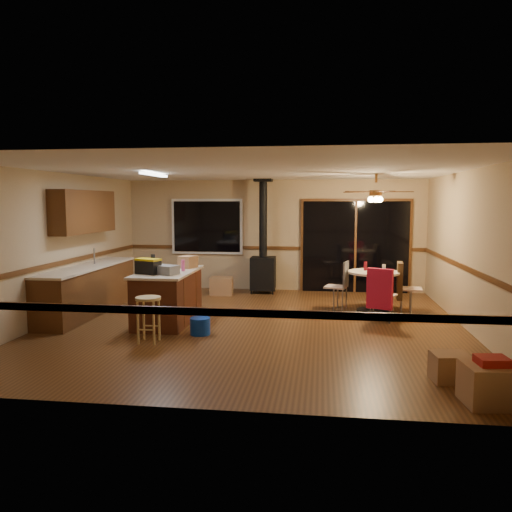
% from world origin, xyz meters
% --- Properties ---
extents(floor, '(7.00, 7.00, 0.00)m').
position_xyz_m(floor, '(0.00, 0.00, 0.00)').
color(floor, '#512F16').
rests_on(floor, ground).
extents(ceiling, '(7.00, 7.00, 0.00)m').
position_xyz_m(ceiling, '(0.00, 0.00, 2.60)').
color(ceiling, silver).
rests_on(ceiling, ground).
extents(wall_back, '(7.00, 0.00, 7.00)m').
position_xyz_m(wall_back, '(0.00, 3.50, 1.30)').
color(wall_back, tan).
rests_on(wall_back, ground).
extents(wall_front, '(7.00, 0.00, 7.00)m').
position_xyz_m(wall_front, '(0.00, -3.50, 1.30)').
color(wall_front, tan).
rests_on(wall_front, ground).
extents(wall_left, '(0.00, 7.00, 7.00)m').
position_xyz_m(wall_left, '(-3.50, 0.00, 1.30)').
color(wall_left, tan).
rests_on(wall_left, ground).
extents(wall_right, '(0.00, 7.00, 7.00)m').
position_xyz_m(wall_right, '(3.50, 0.00, 1.30)').
color(wall_right, tan).
rests_on(wall_right, ground).
extents(chair_rail, '(7.00, 7.00, 0.08)m').
position_xyz_m(chair_rail, '(0.00, 0.00, 1.00)').
color(chair_rail, '#502D14').
rests_on(chair_rail, ground).
extents(window, '(1.72, 0.10, 1.32)m').
position_xyz_m(window, '(-1.60, 3.45, 1.50)').
color(window, black).
rests_on(window, ground).
extents(sliding_door, '(2.52, 0.10, 2.10)m').
position_xyz_m(sliding_door, '(1.90, 3.45, 1.05)').
color(sliding_door, black).
rests_on(sliding_door, ground).
extents(lower_cabinets, '(0.60, 3.00, 0.86)m').
position_xyz_m(lower_cabinets, '(-3.20, 0.50, 0.43)').
color(lower_cabinets, '#502C14').
rests_on(lower_cabinets, ground).
extents(countertop, '(0.64, 3.04, 0.04)m').
position_xyz_m(countertop, '(-3.20, 0.50, 0.88)').
color(countertop, beige).
rests_on(countertop, lower_cabinets).
extents(upper_cabinets, '(0.35, 2.00, 0.80)m').
position_xyz_m(upper_cabinets, '(-3.33, 0.70, 1.90)').
color(upper_cabinets, '#502C14').
rests_on(upper_cabinets, ground).
extents(kitchen_island, '(0.88, 1.68, 0.90)m').
position_xyz_m(kitchen_island, '(-1.50, 0.00, 0.45)').
color(kitchen_island, '#471F11').
rests_on(kitchen_island, ground).
extents(wood_stove, '(0.55, 0.50, 2.52)m').
position_xyz_m(wood_stove, '(-0.20, 3.05, 0.73)').
color(wood_stove, black).
rests_on(wood_stove, ground).
extents(ceiling_fan, '(0.24, 0.24, 0.55)m').
position_xyz_m(ceiling_fan, '(2.11, 1.32, 2.21)').
color(ceiling_fan, brown).
rests_on(ceiling_fan, ceiling).
extents(fluorescent_strip, '(0.10, 1.20, 0.04)m').
position_xyz_m(fluorescent_strip, '(-1.80, 0.30, 2.56)').
color(fluorescent_strip, white).
rests_on(fluorescent_strip, ceiling).
extents(toolbox_grey, '(0.54, 0.43, 0.15)m').
position_xyz_m(toolbox_grey, '(-1.45, -0.35, 0.97)').
color(toolbox_grey, slate).
rests_on(toolbox_grey, kitchen_island).
extents(toolbox_black, '(0.45, 0.34, 0.22)m').
position_xyz_m(toolbox_black, '(-1.71, -0.37, 1.01)').
color(toolbox_black, black).
rests_on(toolbox_black, kitchen_island).
extents(toolbox_yellow_lid, '(0.46, 0.35, 0.03)m').
position_xyz_m(toolbox_yellow_lid, '(-1.71, -0.37, 1.14)').
color(toolbox_yellow_lid, gold).
rests_on(toolbox_yellow_lid, toolbox_black).
extents(box_on_island, '(0.32, 0.38, 0.22)m').
position_xyz_m(box_on_island, '(-1.26, 0.47, 1.01)').
color(box_on_island, '#8D623E').
rests_on(box_on_island, kitchen_island).
extents(bottle_dark, '(0.08, 0.08, 0.27)m').
position_xyz_m(bottle_dark, '(-1.82, 0.20, 1.03)').
color(bottle_dark, black).
rests_on(bottle_dark, kitchen_island).
extents(bottle_pink, '(0.06, 0.06, 0.19)m').
position_xyz_m(bottle_pink, '(-1.23, 0.02, 1.00)').
color(bottle_pink, '#D84C8C').
rests_on(bottle_pink, kitchen_island).
extents(bottle_white, '(0.07, 0.07, 0.18)m').
position_xyz_m(bottle_white, '(-1.33, 0.44, 0.99)').
color(bottle_white, white).
rests_on(bottle_white, kitchen_island).
extents(bar_stool, '(0.45, 0.45, 0.69)m').
position_xyz_m(bar_stool, '(-1.40, -1.24, 0.34)').
color(bar_stool, tan).
rests_on(bar_stool, floor).
extents(blue_bucket, '(0.39, 0.39, 0.27)m').
position_xyz_m(blue_bucket, '(-0.76, -0.70, 0.13)').
color(blue_bucket, '#0B339E').
rests_on(blue_bucket, floor).
extents(dining_table, '(0.97, 0.97, 0.78)m').
position_xyz_m(dining_table, '(2.11, 1.32, 0.53)').
color(dining_table, black).
rests_on(dining_table, ground).
extents(glass_red, '(0.07, 0.07, 0.17)m').
position_xyz_m(glass_red, '(1.96, 1.42, 0.87)').
color(glass_red, '#590C14').
rests_on(glass_red, dining_table).
extents(glass_cream, '(0.06, 0.06, 0.14)m').
position_xyz_m(glass_cream, '(2.29, 1.27, 0.85)').
color(glass_cream, beige).
rests_on(glass_cream, dining_table).
extents(chair_left, '(0.49, 0.49, 0.51)m').
position_xyz_m(chair_left, '(1.51, 1.40, 0.59)').
color(chair_left, tan).
rests_on(chair_left, ground).
extents(chair_near, '(0.57, 0.59, 0.70)m').
position_xyz_m(chair_near, '(2.14, 0.46, 0.60)').
color(chair_near, tan).
rests_on(chair_near, ground).
extents(chair_right, '(0.50, 0.47, 0.70)m').
position_xyz_m(chair_right, '(2.63, 1.39, 0.60)').
color(chair_right, tan).
rests_on(chair_right, ground).
extents(box_under_window, '(0.53, 0.44, 0.40)m').
position_xyz_m(box_under_window, '(-1.10, 2.68, 0.20)').
color(box_under_window, '#8D623E').
rests_on(box_under_window, floor).
extents(box_corner_a, '(0.60, 0.52, 0.42)m').
position_xyz_m(box_corner_a, '(2.88, -2.99, 0.21)').
color(box_corner_a, '#8D623E').
rests_on(box_corner_a, floor).
extents(box_corner_b, '(0.45, 0.40, 0.33)m').
position_xyz_m(box_corner_b, '(2.63, -2.34, 0.16)').
color(box_corner_b, '#8D623E').
rests_on(box_corner_b, floor).
extents(box_small_red, '(0.34, 0.29, 0.08)m').
position_xyz_m(box_small_red, '(2.88, -2.99, 0.46)').
color(box_small_red, maroon).
rests_on(box_small_red, box_corner_a).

